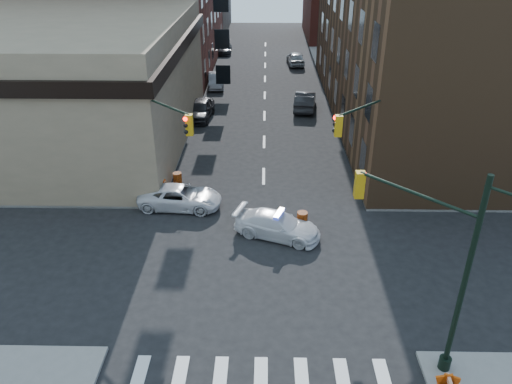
{
  "coord_description": "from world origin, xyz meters",
  "views": [
    {
      "loc": [
        0.07,
        -19.73,
        14.66
      ],
      "look_at": [
        -0.38,
        3.63,
        2.2
      ],
      "focal_mm": 35.0,
      "sensor_mm": 36.0,
      "label": 1
    }
  ],
  "objects_px": {
    "parked_car_wfar": "(216,80)",
    "barrel_road": "(302,221)",
    "police_car": "(277,225)",
    "parked_car_enear": "(305,100)",
    "pickup": "(180,197)",
    "parked_car_wnear": "(200,109)",
    "barricade_nw_a": "(156,188)",
    "barrel_bank": "(178,180)",
    "pedestrian_b": "(117,189)",
    "pedestrian_a": "(85,185)"
  },
  "relations": [
    {
      "from": "pickup",
      "to": "parked_car_wnear",
      "type": "bearing_deg",
      "value": 6.68
    },
    {
      "from": "parked_car_wfar",
      "to": "parked_car_enear",
      "type": "xyz_separation_m",
      "value": [
        8.66,
        -6.84,
        0.1
      ]
    },
    {
      "from": "pedestrian_a",
      "to": "police_car",
      "type": "bearing_deg",
      "value": 4.42
    },
    {
      "from": "police_car",
      "to": "parked_car_enear",
      "type": "bearing_deg",
      "value": 12.23
    },
    {
      "from": "parked_car_wfar",
      "to": "barrel_road",
      "type": "height_order",
      "value": "parked_car_wfar"
    },
    {
      "from": "police_car",
      "to": "parked_car_enear",
      "type": "xyz_separation_m",
      "value": [
        2.88,
        21.14,
        0.15
      ]
    },
    {
      "from": "parked_car_enear",
      "to": "barricade_nw_a",
      "type": "xyz_separation_m",
      "value": [
        -10.15,
        -17.0,
        -0.17
      ]
    },
    {
      "from": "parked_car_wnear",
      "to": "pickup",
      "type": "bearing_deg",
      "value": -82.92
    },
    {
      "from": "barrel_road",
      "to": "pedestrian_b",
      "type": "bearing_deg",
      "value": 167.01
    },
    {
      "from": "pedestrian_a",
      "to": "barrel_bank",
      "type": "height_order",
      "value": "pedestrian_a"
    },
    {
      "from": "pedestrian_a",
      "to": "barricade_nw_a",
      "type": "distance_m",
      "value": 4.17
    },
    {
      "from": "parked_car_enear",
      "to": "police_car",
      "type": "bearing_deg",
      "value": 89.68
    },
    {
      "from": "pickup",
      "to": "parked_car_enear",
      "type": "relative_size",
      "value": 0.97
    },
    {
      "from": "police_car",
      "to": "parked_car_wfar",
      "type": "xyz_separation_m",
      "value": [
        -5.77,
        27.98,
        0.05
      ]
    },
    {
      "from": "parked_car_wnear",
      "to": "barrel_road",
      "type": "bearing_deg",
      "value": -61.96
    },
    {
      "from": "pickup",
      "to": "pedestrian_b",
      "type": "height_order",
      "value": "pedestrian_b"
    },
    {
      "from": "parked_car_wfar",
      "to": "barricade_nw_a",
      "type": "distance_m",
      "value": 23.89
    },
    {
      "from": "pickup",
      "to": "parked_car_enear",
      "type": "bearing_deg",
      "value": -20.86
    },
    {
      "from": "parked_car_wfar",
      "to": "barricade_nw_a",
      "type": "relative_size",
      "value": 3.26
    },
    {
      "from": "parked_car_wnear",
      "to": "barrel_road",
      "type": "distance_m",
      "value": 19.3
    },
    {
      "from": "parked_car_enear",
      "to": "pickup",
      "type": "bearing_deg",
      "value": 72.25
    },
    {
      "from": "police_car",
      "to": "barrel_bank",
      "type": "xyz_separation_m",
      "value": [
        -6.22,
        5.6,
        -0.18
      ]
    },
    {
      "from": "parked_car_wnear",
      "to": "pedestrian_b",
      "type": "xyz_separation_m",
      "value": [
        -3.12,
        -15.24,
        0.26
      ]
    },
    {
      "from": "police_car",
      "to": "pedestrian_a",
      "type": "distance_m",
      "value": 11.96
    },
    {
      "from": "pedestrian_a",
      "to": "pickup",
      "type": "bearing_deg",
      "value": 16.16
    },
    {
      "from": "parked_car_wnear",
      "to": "barrel_road",
      "type": "height_order",
      "value": "parked_car_wnear"
    },
    {
      "from": "parked_car_enear",
      "to": "pedestrian_b",
      "type": "distance_m",
      "value": 21.71
    },
    {
      "from": "parked_car_enear",
      "to": "barrel_bank",
      "type": "xyz_separation_m",
      "value": [
        -9.1,
        -15.53,
        -0.33
      ]
    },
    {
      "from": "police_car",
      "to": "pedestrian_b",
      "type": "distance_m",
      "value": 9.94
    },
    {
      "from": "pedestrian_a",
      "to": "barricade_nw_a",
      "type": "xyz_separation_m",
      "value": [
        4.12,
        0.51,
        -0.41
      ]
    },
    {
      "from": "pedestrian_a",
      "to": "parked_car_enear",
      "type": "bearing_deg",
      "value": 72.87
    },
    {
      "from": "pedestrian_b",
      "to": "barrel_road",
      "type": "distance_m",
      "value": 11.05
    },
    {
      "from": "parked_car_wfar",
      "to": "barricade_nw_a",
      "type": "bearing_deg",
      "value": -98.45
    },
    {
      "from": "parked_car_wfar",
      "to": "pedestrian_a",
      "type": "relative_size",
      "value": 2.38
    },
    {
      "from": "parked_car_enear",
      "to": "pedestrian_b",
      "type": "height_order",
      "value": "pedestrian_b"
    },
    {
      "from": "barrel_bank",
      "to": "barrel_road",
      "type": "bearing_deg",
      "value": -32.65
    },
    {
      "from": "pickup",
      "to": "barricade_nw_a",
      "type": "bearing_deg",
      "value": 60.17
    },
    {
      "from": "police_car",
      "to": "pickup",
      "type": "bearing_deg",
      "value": 81.79
    },
    {
      "from": "parked_car_wnear",
      "to": "barrel_bank",
      "type": "height_order",
      "value": "parked_car_wnear"
    },
    {
      "from": "police_car",
      "to": "parked_car_enear",
      "type": "height_order",
      "value": "parked_car_enear"
    },
    {
      "from": "parked_car_wfar",
      "to": "police_car",
      "type": "bearing_deg",
      "value": -83.2
    },
    {
      "from": "parked_car_wfar",
      "to": "parked_car_enear",
      "type": "relative_size",
      "value": 0.88
    },
    {
      "from": "pickup",
      "to": "barrel_road",
      "type": "distance_m",
      "value": 7.36
    },
    {
      "from": "pedestrian_a",
      "to": "pedestrian_b",
      "type": "distance_m",
      "value": 2.04
    },
    {
      "from": "parked_car_wfar",
      "to": "barrel_road",
      "type": "relative_size",
      "value": 4.2
    },
    {
      "from": "barricade_nw_a",
      "to": "barrel_bank",
      "type": "bearing_deg",
      "value": 55.65
    },
    {
      "from": "parked_car_enear",
      "to": "pedestrian_a",
      "type": "height_order",
      "value": "pedestrian_a"
    },
    {
      "from": "parked_car_wnear",
      "to": "barricade_nw_a",
      "type": "height_order",
      "value": "parked_car_wnear"
    },
    {
      "from": "parked_car_wnear",
      "to": "barricade_nw_a",
      "type": "distance_m",
      "value": 14.37
    },
    {
      "from": "parked_car_enear",
      "to": "pedestrian_b",
      "type": "relative_size",
      "value": 2.67
    }
  ]
}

